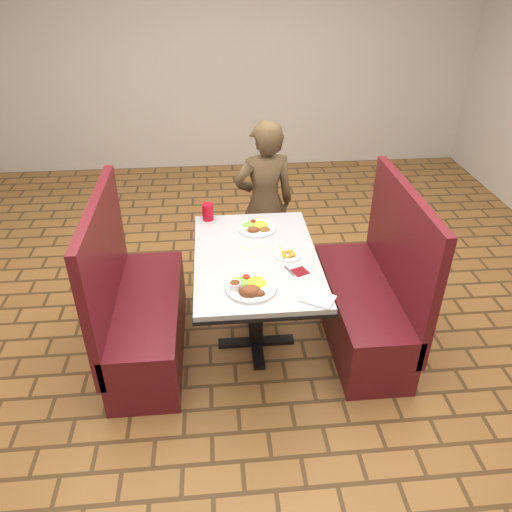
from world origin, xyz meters
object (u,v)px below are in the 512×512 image
object	(u,v)px
dining_table	(256,268)
booth_bench_right	(368,301)
plantain_plate	(288,255)
red_tumbler	(208,212)
near_dinner_plate	(250,285)
booth_bench_left	(140,314)
diner_person	(264,204)
far_dinner_plate	(257,226)

from	to	relation	value
dining_table	booth_bench_right	world-z (taller)	booth_bench_right
plantain_plate	red_tumbler	xyz separation A→B (m)	(-0.51, 0.56, 0.05)
plantain_plate	near_dinner_plate	bearing A→B (deg)	-128.25
booth_bench_right	red_tumbler	bearing A→B (deg)	153.83
booth_bench_left	near_dinner_plate	bearing A→B (deg)	-26.87
dining_table	red_tumbler	world-z (taller)	red_tumbler
plantain_plate	booth_bench_left	bearing A→B (deg)	178.88
diner_person	plantain_plate	distance (m)	0.91
dining_table	booth_bench_left	size ratio (longest dim) A/B	1.01
booth_bench_left	plantain_plate	distance (m)	1.09
far_dinner_plate	plantain_plate	distance (m)	0.42
booth_bench_right	red_tumbler	distance (m)	1.32
near_dinner_plate	red_tumbler	bearing A→B (deg)	104.53
far_dinner_plate	red_tumbler	xyz separation A→B (m)	(-0.34, 0.18, 0.04)
diner_person	red_tumbler	bearing A→B (deg)	28.35
booth_bench_right	near_dinner_plate	distance (m)	1.05
booth_bench_right	diner_person	xyz separation A→B (m)	(-0.65, 0.89, 0.36)
near_dinner_plate	plantain_plate	world-z (taller)	near_dinner_plate
booth_bench_left	near_dinner_plate	distance (m)	0.94
near_dinner_plate	far_dinner_plate	distance (m)	0.74
dining_table	near_dinner_plate	bearing A→B (deg)	-100.48
diner_person	near_dinner_plate	bearing A→B (deg)	71.11
near_dinner_plate	booth_bench_left	bearing A→B (deg)	153.13
plantain_plate	red_tumbler	size ratio (longest dim) A/B	1.33
booth_bench_right	near_dinner_plate	world-z (taller)	booth_bench_right
near_dinner_plate	dining_table	bearing A→B (deg)	79.52
dining_table	far_dinner_plate	world-z (taller)	far_dinner_plate
far_dinner_plate	red_tumbler	distance (m)	0.39
far_dinner_plate	plantain_plate	xyz separation A→B (m)	(0.17, -0.38, -0.01)
dining_table	red_tumbler	bearing A→B (deg)	119.35
near_dinner_plate	red_tumbler	distance (m)	0.94
dining_table	booth_bench_right	xyz separation A→B (m)	(0.80, 0.00, -0.32)
red_tumbler	diner_person	bearing A→B (deg)	37.42
diner_person	red_tumbler	size ratio (longest dim) A/B	11.14
plantain_plate	red_tumbler	distance (m)	0.76
red_tumbler	booth_bench_left	bearing A→B (deg)	-132.31
far_dinner_plate	plantain_plate	size ratio (longest dim) A/B	1.59
booth_bench_left	red_tumbler	size ratio (longest dim) A/B	9.73
booth_bench_right	plantain_plate	bearing A→B (deg)	-178.10
dining_table	diner_person	bearing A→B (deg)	80.47
plantain_plate	diner_person	bearing A→B (deg)	93.67
diner_person	booth_bench_left	bearing A→B (deg)	34.12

